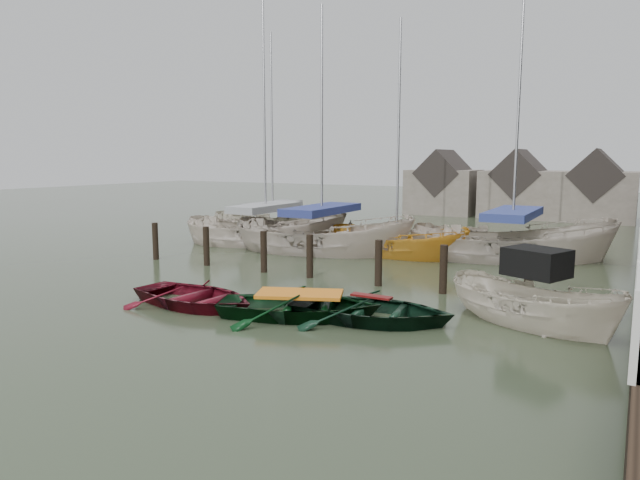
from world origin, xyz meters
The scene contains 12 objects.
ground centered at (0.00, 0.00, 0.00)m, with size 120.00×120.00×0.00m, color #313B25.
mooring_pilings centered at (-1.11, 3.00, 0.50)m, with size 13.72×0.22×1.80m.
far_sheds centered at (0.83, 26.00, 1.86)m, with size 14.00×4.08×4.39m.
rowboat_red centered at (-2.00, -1.53, 0.00)m, with size 2.68×3.75×0.78m, color #560C18.
rowboat_green centered at (0.90, -1.04, 0.00)m, with size 2.82×3.95×0.82m, color black.
rowboat_dkgreen centered at (2.57, -0.54, 0.00)m, with size 2.78×3.89×0.81m, color black.
motorboat centered at (5.94, 1.03, 0.09)m, with size 4.67×3.25×2.61m.
sailboat_a centered at (-6.51, 8.17, 0.06)m, with size 7.71×5.29×11.91m.
sailboat_b centered at (-3.33, 7.58, 0.06)m, with size 8.01×4.04×11.19m.
sailboat_c centered at (-0.41, 8.44, 0.01)m, with size 6.30×2.98×10.23m.
sailboat_d centered at (3.78, 9.67, 0.06)m, with size 8.17×5.39×11.59m.
sailboat_e centered at (-7.97, 10.86, 0.06)m, with size 6.84×3.55×11.01m.
Camera 1 is at (7.96, -12.52, 3.84)m, focal length 32.00 mm.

